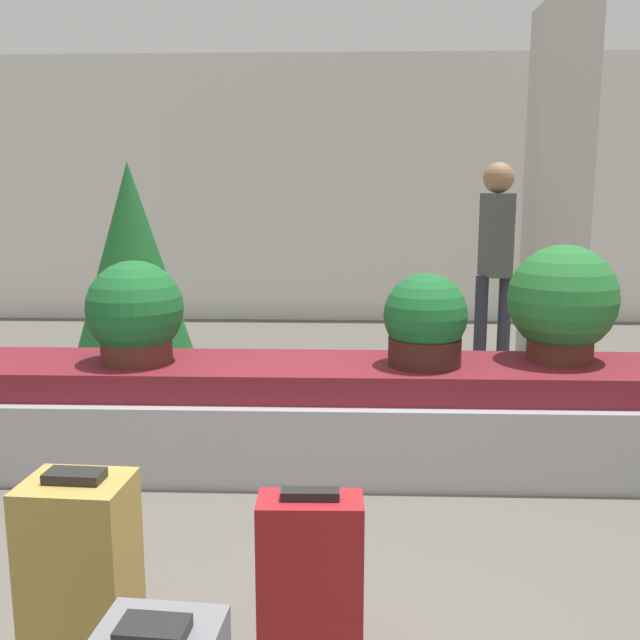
{
  "coord_description": "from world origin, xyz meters",
  "views": [
    {
      "loc": [
        0.15,
        -2.49,
        1.59
      ],
      "look_at": [
        0.0,
        1.52,
        0.86
      ],
      "focal_mm": 40.0,
      "sensor_mm": 36.0,
      "label": 1
    }
  ],
  "objects_px": {
    "pillar": "(557,190)",
    "potted_plant_0": "(135,314)",
    "potted_plant_1": "(562,303)",
    "potted_plant_2": "(425,323)",
    "decorated_tree": "(132,260)",
    "suitcase_3": "(310,588)",
    "suitcase_2": "(83,598)",
    "traveler_0": "(496,249)"
  },
  "relations": [
    {
      "from": "potted_plant_0",
      "to": "decorated_tree",
      "type": "relative_size",
      "value": 0.32
    },
    {
      "from": "potted_plant_2",
      "to": "traveler_0",
      "type": "xyz_separation_m",
      "value": [
        0.81,
        2.11,
        0.25
      ]
    },
    {
      "from": "pillar",
      "to": "potted_plant_0",
      "type": "bearing_deg",
      "value": -138.86
    },
    {
      "from": "potted_plant_1",
      "to": "pillar",
      "type": "bearing_deg",
      "value": 75.35
    },
    {
      "from": "pillar",
      "to": "traveler_0",
      "type": "height_order",
      "value": "pillar"
    },
    {
      "from": "potted_plant_1",
      "to": "decorated_tree",
      "type": "height_order",
      "value": "decorated_tree"
    },
    {
      "from": "suitcase_2",
      "to": "potted_plant_1",
      "type": "xyz_separation_m",
      "value": [
        2.04,
        2.19,
        0.57
      ]
    },
    {
      "from": "suitcase_2",
      "to": "suitcase_3",
      "type": "relative_size",
      "value": 1.2
    },
    {
      "from": "pillar",
      "to": "decorated_tree",
      "type": "relative_size",
      "value": 1.74
    },
    {
      "from": "pillar",
      "to": "decorated_tree",
      "type": "distance_m",
      "value": 3.89
    },
    {
      "from": "suitcase_2",
      "to": "potted_plant_0",
      "type": "relative_size",
      "value": 1.33
    },
    {
      "from": "traveler_0",
      "to": "decorated_tree",
      "type": "relative_size",
      "value": 0.99
    },
    {
      "from": "potted_plant_1",
      "to": "traveler_0",
      "type": "relative_size",
      "value": 0.37
    },
    {
      "from": "suitcase_2",
      "to": "suitcase_3",
      "type": "height_order",
      "value": "suitcase_2"
    },
    {
      "from": "suitcase_3",
      "to": "potted_plant_1",
      "type": "distance_m",
      "value": 2.5
    },
    {
      "from": "pillar",
      "to": "traveler_0",
      "type": "distance_m",
      "value": 1.07
    },
    {
      "from": "pillar",
      "to": "traveler_0",
      "type": "bearing_deg",
      "value": -135.57
    },
    {
      "from": "potted_plant_0",
      "to": "traveler_0",
      "type": "bearing_deg",
      "value": 40.18
    },
    {
      "from": "decorated_tree",
      "to": "potted_plant_1",
      "type": "bearing_deg",
      "value": -32.02
    },
    {
      "from": "pillar",
      "to": "traveler_0",
      "type": "xyz_separation_m",
      "value": [
        -0.68,
        -0.66,
        -0.49
      ]
    },
    {
      "from": "suitcase_3",
      "to": "traveler_0",
      "type": "height_order",
      "value": "traveler_0"
    },
    {
      "from": "potted_plant_0",
      "to": "decorated_tree",
      "type": "bearing_deg",
      "value": 107.15
    },
    {
      "from": "traveler_0",
      "to": "pillar",
      "type": "bearing_deg",
      "value": 121.69
    },
    {
      "from": "traveler_0",
      "to": "potted_plant_2",
      "type": "bearing_deg",
      "value": -33.81
    },
    {
      "from": "suitcase_2",
      "to": "traveler_0",
      "type": "distance_m",
      "value": 4.67
    },
    {
      "from": "suitcase_2",
      "to": "decorated_tree",
      "type": "height_order",
      "value": "decorated_tree"
    },
    {
      "from": "traveler_0",
      "to": "decorated_tree",
      "type": "distance_m",
      "value": 3.11
    },
    {
      "from": "potted_plant_2",
      "to": "traveler_0",
      "type": "relative_size",
      "value": 0.29
    },
    {
      "from": "potted_plant_2",
      "to": "suitcase_3",
      "type": "bearing_deg",
      "value": -106.81
    },
    {
      "from": "traveler_0",
      "to": "decorated_tree",
      "type": "height_order",
      "value": "decorated_tree"
    },
    {
      "from": "suitcase_3",
      "to": "potted_plant_2",
      "type": "xyz_separation_m",
      "value": [
        0.56,
        1.84,
        0.54
      ]
    },
    {
      "from": "potted_plant_1",
      "to": "potted_plant_2",
      "type": "height_order",
      "value": "potted_plant_1"
    },
    {
      "from": "pillar",
      "to": "potted_plant_1",
      "type": "distance_m",
      "value": 2.78
    },
    {
      "from": "potted_plant_2",
      "to": "decorated_tree",
      "type": "xyz_separation_m",
      "value": [
        -2.3,
        2.1,
        0.15
      ]
    },
    {
      "from": "potted_plant_2",
      "to": "suitcase_2",
      "type": "bearing_deg",
      "value": -121.25
    },
    {
      "from": "suitcase_2",
      "to": "potted_plant_0",
      "type": "distance_m",
      "value": 2.16
    },
    {
      "from": "suitcase_2",
      "to": "traveler_0",
      "type": "bearing_deg",
      "value": 66.96
    },
    {
      "from": "pillar",
      "to": "potted_plant_0",
      "type": "relative_size",
      "value": 5.42
    },
    {
      "from": "decorated_tree",
      "to": "potted_plant_2",
      "type": "bearing_deg",
      "value": -42.43
    },
    {
      "from": "suitcase_2",
      "to": "potted_plant_2",
      "type": "distance_m",
      "value": 2.43
    },
    {
      "from": "suitcase_2",
      "to": "pillar",
      "type": "bearing_deg",
      "value": 63.71
    },
    {
      "from": "potted_plant_0",
      "to": "decorated_tree",
      "type": "xyz_separation_m",
      "value": [
        -0.64,
        2.08,
        0.11
      ]
    }
  ]
}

